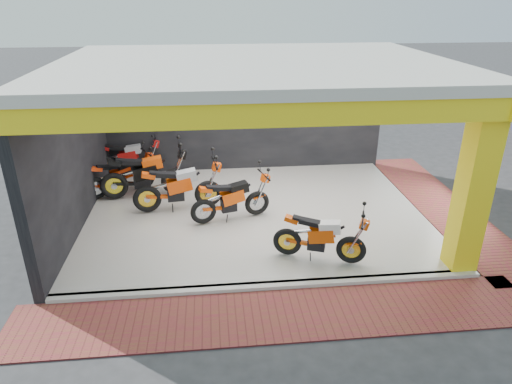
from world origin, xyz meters
TOP-DOWN VIEW (x-y plane):
  - ground at (0.00, 0.00)m, footprint 80.00×80.00m
  - showroom_floor at (0.00, 2.00)m, footprint 8.00×6.00m
  - showroom_ceiling at (0.00, 2.00)m, footprint 8.40×6.40m
  - back_wall at (0.00, 5.10)m, footprint 8.20×0.20m
  - left_wall at (-4.10, 2.00)m, footprint 0.20×6.20m
  - corner_column at (3.75, -0.75)m, footprint 0.50×0.50m
  - header_beam_front at (0.00, -1.00)m, footprint 8.40×0.30m
  - header_beam_right at (4.00, 2.00)m, footprint 0.30×6.40m
  - floor_kerb at (0.00, -1.02)m, footprint 8.00×0.20m
  - paver_front at (0.00, -1.80)m, footprint 9.00×1.40m
  - paver_right at (4.80, 2.00)m, footprint 1.40×7.00m
  - moto_hero at (1.64, -0.50)m, footprint 2.09×1.36m
  - moto_row_a at (-1.13, 2.38)m, footprint 2.36×1.10m
  - moto_row_b at (0.03, 1.80)m, footprint 2.14×1.23m
  - moto_row_c at (-2.00, 3.27)m, footprint 2.45×1.17m
  - moto_row_d at (-2.85, 3.69)m, footprint 2.08×1.54m
  - moto_row_e at (-2.79, 4.74)m, footprint 2.05×0.79m

SIDE VIEW (x-z plane):
  - ground at x=0.00m, z-range 0.00..0.00m
  - paver_front at x=0.00m, z-range 0.00..0.03m
  - paver_right at x=4.80m, z-range 0.00..0.03m
  - showroom_floor at x=0.00m, z-range 0.00..0.10m
  - floor_kerb at x=0.00m, z-range 0.00..0.10m
  - moto_hero at x=1.64m, z-range 0.10..1.30m
  - moto_row_d at x=-2.85m, z-range 0.10..1.30m
  - moto_row_b at x=0.03m, z-range 0.10..1.33m
  - moto_row_e at x=-2.79m, z-range 0.10..1.34m
  - moto_row_a at x=-1.13m, z-range 0.10..1.49m
  - moto_row_c at x=-2.00m, z-range 0.10..1.54m
  - back_wall at x=0.00m, z-range 0.00..3.50m
  - left_wall at x=-4.10m, z-range 0.00..3.50m
  - corner_column at x=3.75m, z-range 0.00..3.50m
  - header_beam_front at x=0.00m, z-range 3.10..3.50m
  - header_beam_right at x=4.00m, z-range 3.10..3.50m
  - showroom_ceiling at x=0.00m, z-range 3.50..3.70m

